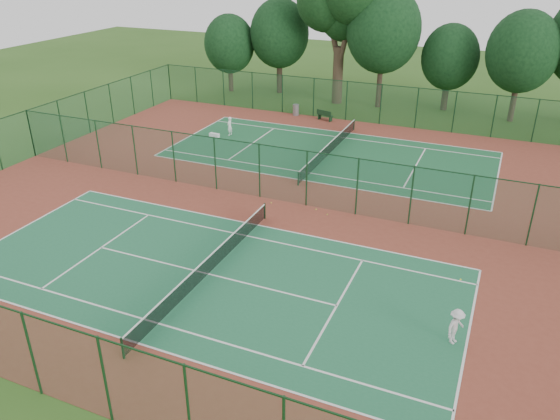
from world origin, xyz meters
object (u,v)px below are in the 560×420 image
object	(u,v)px
trash_bin	(296,110)
bench	(325,115)
player_near	(456,327)
player_far	(230,126)
big_tree	(343,1)
kit_bag	(214,135)

from	to	relation	value
trash_bin	bench	size ratio (longest dim) A/B	0.64
player_near	player_far	xyz separation A→B (m)	(-20.38, 19.54, -0.00)
trash_bin	player_near	bearing A→B (deg)	-57.06
big_tree	player_far	bearing A→B (deg)	-110.31
kit_bag	big_tree	bearing A→B (deg)	72.71
player_near	kit_bag	size ratio (longest dim) A/B	1.83
trash_bin	big_tree	world-z (taller)	big_tree
trash_bin	bench	xyz separation A→B (m)	(2.96, -0.50, -0.02)
player_near	player_far	distance (m)	28.23
big_tree	player_near	bearing A→B (deg)	-64.99
player_far	trash_bin	distance (m)	8.07
big_tree	kit_bag	bearing A→B (deg)	-112.38
player_far	trash_bin	xyz separation A→B (m)	(2.82, 7.55, -0.28)
player_near	kit_bag	xyz separation A→B (m)	(-21.32, 18.61, -0.63)
bench	big_tree	world-z (taller)	big_tree
trash_bin	bench	bearing A→B (deg)	-9.64
player_near	trash_bin	distance (m)	32.29
trash_bin	bench	world-z (taller)	trash_bin
trash_bin	kit_bag	world-z (taller)	trash_bin
player_far	kit_bag	xyz separation A→B (m)	(-0.94, -0.93, -0.62)
big_tree	trash_bin	bearing A→B (deg)	-110.10
kit_bag	player_far	bearing A→B (deg)	49.79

